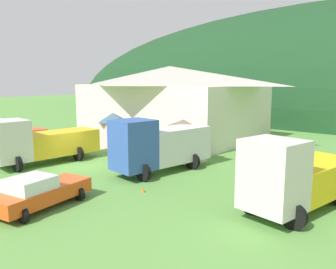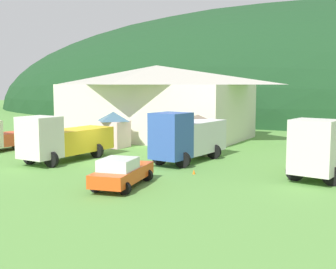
# 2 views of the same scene
# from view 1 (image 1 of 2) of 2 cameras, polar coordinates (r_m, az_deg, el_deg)

# --- Properties ---
(ground_plane) EXTENTS (200.00, 200.00, 0.00)m
(ground_plane) POSITION_cam_1_polar(r_m,az_deg,el_deg) (25.97, -14.35, -5.05)
(ground_plane) COLOR #5B9342
(forested_hill_backdrop) EXTENTS (133.01, 60.00, 39.60)m
(forested_hill_backdrop) POSITION_cam_1_polar(r_m,az_deg,el_deg) (74.18, 24.75, 3.44)
(forested_hill_backdrop) COLOR #193D1E
(forested_hill_backdrop) RESTS_ON ground
(depot_building) EXTENTS (19.17, 12.27, 7.51)m
(depot_building) POSITION_cam_1_polar(r_m,az_deg,el_deg) (37.55, 0.26, 5.50)
(depot_building) COLOR silver
(depot_building) RESTS_ON ground
(play_shed_cream) EXTENTS (3.23, 2.17, 3.19)m
(play_shed_cream) POSITION_cam_1_polar(r_m,az_deg,el_deg) (26.62, 2.54, -0.82)
(play_shed_cream) COLOR beige
(play_shed_cream) RESTS_ON ground
(play_shed_pink) EXTENTS (2.47, 2.40, 3.17)m
(play_shed_pink) POSITION_cam_1_polar(r_m,az_deg,el_deg) (32.26, -8.89, 0.80)
(play_shed_pink) COLOR beige
(play_shed_pink) RESTS_ON ground
(light_truck_cream) EXTENTS (2.91, 5.30, 2.63)m
(light_truck_cream) POSITION_cam_1_polar(r_m,az_deg,el_deg) (35.20, -24.19, 0.11)
(light_truck_cream) COLOR beige
(light_truck_cream) RESTS_ON ground
(heavy_rig_striped) EXTENTS (3.58, 7.77, 3.41)m
(heavy_rig_striped) POSITION_cam_1_polar(r_m,az_deg,el_deg) (27.27, -20.15, -1.11)
(heavy_rig_striped) COLOR silver
(heavy_rig_striped) RESTS_ON ground
(box_truck_blue) EXTENTS (3.51, 7.45, 3.69)m
(box_truck_blue) POSITION_cam_1_polar(r_m,az_deg,el_deg) (23.27, -1.57, -1.66)
(box_truck_blue) COLOR #3356AD
(box_truck_blue) RESTS_ON ground
(flatbed_truck_yellow) EXTENTS (3.86, 7.34, 3.65)m
(flatbed_truck_yellow) POSITION_cam_1_polar(r_m,az_deg,el_deg) (17.45, 19.99, -6.41)
(flatbed_truck_yellow) COLOR silver
(flatbed_truck_yellow) RESTS_ON ground
(service_pickup_orange) EXTENTS (2.93, 5.22, 1.66)m
(service_pickup_orange) POSITION_cam_1_polar(r_m,az_deg,el_deg) (18.19, -20.21, -8.72)
(service_pickup_orange) COLOR #E04C18
(service_pickup_orange) RESTS_ON ground
(traffic_cone_near_pickup) EXTENTS (0.36, 0.36, 0.63)m
(traffic_cone_near_pickup) POSITION_cam_1_polar(r_m,az_deg,el_deg) (19.67, -4.05, -9.36)
(traffic_cone_near_pickup) COLOR orange
(traffic_cone_near_pickup) RESTS_ON ground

